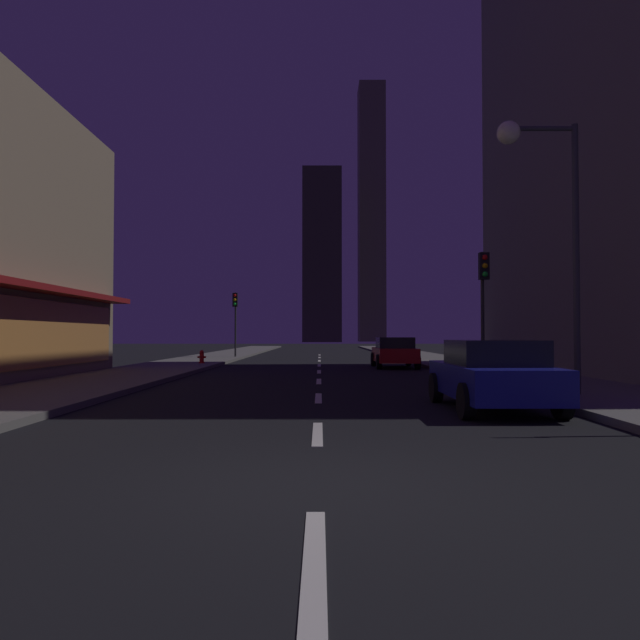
{
  "coord_description": "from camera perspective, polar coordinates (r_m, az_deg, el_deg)",
  "views": [
    {
      "loc": [
        0.04,
        -6.04,
        1.55
      ],
      "look_at": [
        0.0,
        22.5,
        2.29
      ],
      "focal_mm": 32.93,
      "sensor_mm": 36.0,
      "label": 1
    }
  ],
  "objects": [
    {
      "name": "skyscraper_distant_mid",
      "position": [
        148.35,
        5.1,
        10.3
      ],
      "size": [
        6.44,
        7.74,
        63.65
      ],
      "primitive_type": "cube",
      "color": "brown",
      "rests_on": "ground"
    },
    {
      "name": "sidewalk_left",
      "position": [
        38.71,
        -10.42,
        -3.65
      ],
      "size": [
        4.0,
        76.0,
        0.15
      ],
      "primitive_type": "cube",
      "color": "#605E59",
      "rests_on": "ground"
    },
    {
      "name": "car_parked_near",
      "position": [
        12.67,
        16.47,
        -5.09
      ],
      "size": [
        1.98,
        4.24,
        1.45
      ],
      "color": "navy",
      "rests_on": "ground"
    },
    {
      "name": "skyscraper_distant_tall",
      "position": [
        134.61,
        0.27,
        6.24
      ],
      "size": [
        8.78,
        8.38,
        39.28
      ],
      "primitive_type": "cube",
      "color": "#363429",
      "rests_on": "ground"
    },
    {
      "name": "ground_plane",
      "position": [
        38.07,
        0.02,
        -3.9
      ],
      "size": [
        78.0,
        136.0,
        0.1
      ],
      "primitive_type": "cube",
      "color": "black"
    },
    {
      "name": "traffic_light_far_left",
      "position": [
        38.66,
        -8.16,
        0.96
      ],
      "size": [
        0.32,
        0.48,
        4.2
      ],
      "color": "#2D2D2D",
      "rests_on": "sidewalk_left"
    },
    {
      "name": "street_lamp_right",
      "position": [
        15.43,
        20.78,
        11.78
      ],
      "size": [
        1.96,
        0.56,
        6.58
      ],
      "color": "#38383D",
      "rests_on": "sidewalk_right"
    },
    {
      "name": "car_parked_far",
      "position": [
        28.27,
        7.33,
        -3.11
      ],
      "size": [
        1.98,
        4.24,
        1.45
      ],
      "color": "#B21919",
      "rests_on": "ground"
    },
    {
      "name": "sidewalk_right",
      "position": [
        38.7,
        10.46,
        -3.65
      ],
      "size": [
        4.0,
        76.0,
        0.15
      ],
      "primitive_type": "cube",
      "color": "#605E59",
      "rests_on": "ground"
    },
    {
      "name": "lane_marking_center",
      "position": [
        24.89,
        -0.01,
        -5.04
      ],
      "size": [
        0.16,
        43.8,
        0.01
      ],
      "color": "silver",
      "rests_on": "ground"
    },
    {
      "name": "fire_hydrant_far_left",
      "position": [
        30.05,
        -11.34,
        -3.55
      ],
      "size": [
        0.42,
        0.3,
        0.65
      ],
      "color": "red",
      "rests_on": "sidewalk_left"
    },
    {
      "name": "traffic_light_near_right",
      "position": [
        20.34,
        15.68,
        3.2
      ],
      "size": [
        0.32,
        0.48,
        4.2
      ],
      "color": "#2D2D2D",
      "rests_on": "sidewalk_right"
    }
  ]
}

